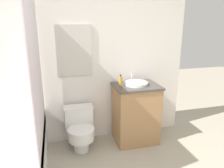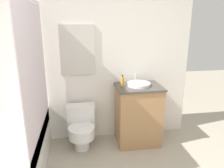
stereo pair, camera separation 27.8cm
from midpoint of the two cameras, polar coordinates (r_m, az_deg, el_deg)
wall_back at (r=3.13m, az=-5.25°, el=6.95°), size 3.18×0.07×2.50m
shower_area at (r=2.82m, az=-20.43°, el=-15.47°), size 0.58×1.42×1.98m
toilet at (r=3.16m, az=-5.52°, el=-10.93°), size 0.41×0.51×0.59m
vanity at (r=3.24m, az=9.27°, el=-7.92°), size 0.64×0.49×0.87m
sink at (r=3.11m, az=9.53°, el=-0.07°), size 0.33×0.36×0.13m
soap_bottle at (r=3.02m, az=5.36°, el=0.66°), size 0.05×0.05×0.17m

